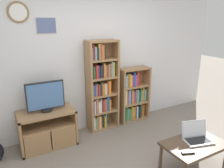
# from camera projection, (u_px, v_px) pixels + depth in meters

# --- Properties ---
(wall_back) EXTENTS (5.79, 0.09, 2.60)m
(wall_back) POSITION_uv_depth(u_px,v_px,m) (89.00, 59.00, 3.90)
(wall_back) COLOR silver
(wall_back) RESTS_ON ground_plane
(tv_stand) EXTENTS (0.88, 0.48, 0.60)m
(tv_stand) POSITION_uv_depth(u_px,v_px,m) (48.00, 129.00, 3.52)
(tv_stand) COLOR #9E754C
(tv_stand) RESTS_ON ground_plane
(television) EXTENTS (0.58, 0.18, 0.48)m
(television) POSITION_uv_depth(u_px,v_px,m) (45.00, 97.00, 3.39)
(television) COLOR black
(television) RESTS_ON tv_stand
(bookshelf_tall) EXTENTS (0.56, 0.27, 1.66)m
(bookshelf_tall) POSITION_uv_depth(u_px,v_px,m) (101.00, 87.00, 3.97)
(bookshelf_tall) COLOR #9E754C
(bookshelf_tall) RESTS_ON ground_plane
(bookshelf_short) EXTENTS (0.63, 0.25, 1.09)m
(bookshelf_short) POSITION_uv_depth(u_px,v_px,m) (132.00, 96.00, 4.39)
(bookshelf_short) COLOR #9E754C
(bookshelf_short) RESTS_ON ground_plane
(coffee_table) EXTENTS (0.83, 0.53, 0.41)m
(coffee_table) POSITION_uv_depth(u_px,v_px,m) (194.00, 146.00, 2.92)
(coffee_table) COLOR #4C3828
(coffee_table) RESTS_ON ground_plane
(laptop) EXTENTS (0.42, 0.36, 0.25)m
(laptop) POSITION_uv_depth(u_px,v_px,m) (196.00, 136.00, 2.97)
(laptop) COLOR #B7BABC
(laptop) RESTS_ON coffee_table
(remote_near_laptop) EXTENTS (0.16, 0.10, 0.02)m
(remote_near_laptop) POSITION_uv_depth(u_px,v_px,m) (188.00, 153.00, 2.68)
(remote_near_laptop) COLOR black
(remote_near_laptop) RESTS_ON coffee_table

